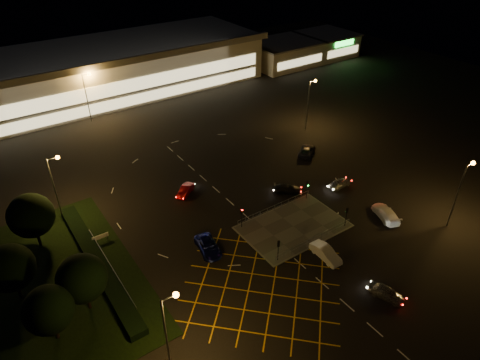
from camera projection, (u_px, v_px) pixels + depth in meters
ground at (273, 225)px, 60.13m from camera, size 180.00×180.00×0.00m
pedestrian_island at (293, 227)px, 59.67m from camera, size 14.00×9.00×0.12m
grass_verge at (57, 282)px, 50.97m from camera, size 18.00×30.00×0.08m
hedge at (98, 263)px, 53.09m from camera, size 2.00×26.00×1.00m
supermarket at (110, 69)px, 99.99m from camera, size 72.00×26.50×10.50m
retail_unit_a at (284, 53)px, 117.46m from camera, size 18.80×14.80×6.35m
retail_unit_b at (326, 44)px, 125.04m from camera, size 14.80×14.80×6.35m
streetlight_sw at (169, 324)px, 38.03m from camera, size 1.78×0.56×10.03m
streetlight_se at (462, 186)px, 56.58m from camera, size 1.78×0.56×10.03m
streetlight_nw at (56, 180)px, 57.79m from camera, size 1.78×0.56×10.03m
streetlight_ne at (310, 98)px, 81.95m from camera, size 1.78×0.56×10.03m
streetlight_far_left at (88, 90)px, 85.14m from camera, size 1.78×0.56×10.03m
streetlight_far_right at (246, 54)px, 105.50m from camera, size 1.78×0.56×10.03m
signal_sw at (278, 247)px, 52.81m from camera, size 0.28×0.30×3.15m
signal_se at (347, 213)px, 58.50m from camera, size 0.28×0.30×3.15m
signal_nw at (242, 214)px, 58.32m from camera, size 0.28×0.30×3.15m
signal_ne at (307, 186)px, 64.01m from camera, size 0.28×0.30×3.15m
tree_a at (48, 310)px, 42.15m from camera, size 5.04×5.04×6.86m
tree_b at (10, 268)px, 46.55m from camera, size 5.40×5.40×7.35m
tree_c at (31, 216)px, 53.80m from camera, size 5.76×5.76×7.84m
tree_e at (82, 278)px, 45.26m from camera, size 5.40×5.40×7.35m
car_near_silver at (387, 293)px, 48.74m from camera, size 2.82×4.43×1.41m
car_queue_white at (326, 253)px, 54.15m from camera, size 1.78×4.72×1.54m
car_left_blue at (208, 246)px, 55.25m from camera, size 3.25×5.53×1.44m
car_far_dkgrey at (288, 189)px, 66.45m from camera, size 4.53×4.29×1.29m
car_right_silver at (340, 183)px, 67.72m from camera, size 4.01×1.70×1.35m
car_circ_red at (185, 191)px, 66.04m from camera, size 4.08×3.57×1.33m
car_east_grey at (307, 151)px, 76.52m from camera, size 5.60×5.02×1.44m
car_approach_white at (386, 213)px, 61.06m from camera, size 4.00×5.84×1.57m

